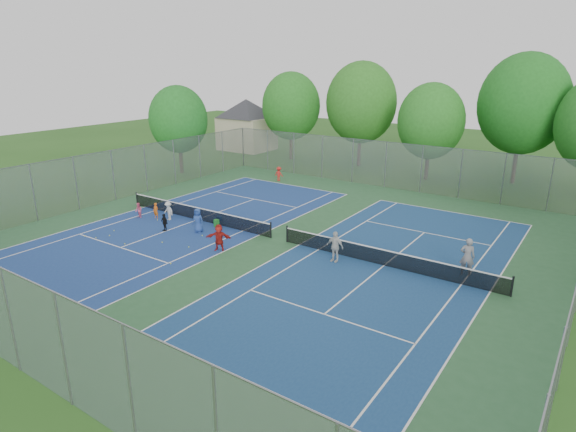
% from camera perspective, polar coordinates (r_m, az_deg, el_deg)
% --- Properties ---
extents(ground, '(120.00, 120.00, 0.00)m').
position_cam_1_polar(ground, '(29.84, -1.09, -2.86)').
color(ground, '#255219').
rests_on(ground, ground).
extents(court_pad, '(32.00, 32.00, 0.01)m').
position_cam_1_polar(court_pad, '(29.84, -1.09, -2.85)').
color(court_pad, '#295732').
rests_on(court_pad, ground).
extents(court_left, '(10.97, 23.77, 0.01)m').
position_cam_1_polar(court_left, '(34.16, -10.69, -0.44)').
color(court_left, navy).
rests_on(court_left, court_pad).
extents(court_right, '(10.97, 23.77, 0.01)m').
position_cam_1_polar(court_right, '(26.67, 11.32, -5.78)').
color(court_right, navy).
rests_on(court_right, court_pad).
extents(net_left, '(12.87, 0.10, 0.91)m').
position_cam_1_polar(net_left, '(34.02, -10.74, 0.26)').
color(net_left, black).
rests_on(net_left, ground).
extents(net_right, '(12.87, 0.10, 0.91)m').
position_cam_1_polar(net_right, '(26.50, 11.37, -4.91)').
color(net_right, black).
rests_on(net_right, ground).
extents(fence_north, '(32.00, 0.10, 4.00)m').
position_cam_1_polar(fence_north, '(42.83, 11.49, 5.96)').
color(fence_north, gray).
rests_on(fence_north, ground).
extents(fence_south, '(32.00, 0.10, 4.00)m').
position_cam_1_polar(fence_south, '(19.54, -30.04, -10.68)').
color(fence_south, gray).
rests_on(fence_south, ground).
extents(fence_west, '(0.10, 32.00, 4.00)m').
position_cam_1_polar(fence_west, '(40.35, -20.00, 4.52)').
color(fence_west, gray).
rests_on(fence_west, ground).
extents(house, '(11.03, 11.03, 7.30)m').
position_cam_1_polar(house, '(60.70, -4.96, 11.77)').
color(house, '#B7A88C').
rests_on(house, ground).
extents(tree_nw, '(6.40, 6.40, 9.58)m').
position_cam_1_polar(tree_nw, '(54.17, 0.36, 12.90)').
color(tree_nw, '#443326').
rests_on(tree_nw, ground).
extents(tree_nl, '(7.20, 7.20, 10.69)m').
position_cam_1_polar(tree_nl, '(50.99, 8.68, 13.13)').
color(tree_nl, '#443326').
rests_on(tree_nl, ground).
extents(tree_nc, '(6.00, 6.00, 8.85)m').
position_cam_1_polar(tree_nc, '(46.25, 16.57, 10.71)').
color(tree_nc, '#443326').
rests_on(tree_nc, ground).
extents(tree_nr, '(7.60, 7.60, 11.42)m').
position_cam_1_polar(tree_nr, '(47.39, 26.13, 11.83)').
color(tree_nr, '#443326').
rests_on(tree_nr, ground).
extents(tree_side_w, '(5.60, 5.60, 8.47)m').
position_cam_1_polar(tree_side_w, '(48.37, -12.88, 11.10)').
color(tree_side_w, '#443326').
rests_on(tree_side_w, ground).
extents(ball_crate, '(0.31, 0.31, 0.27)m').
position_cam_1_polar(ball_crate, '(33.80, -8.18, -0.29)').
color(ball_crate, '#1751AF').
rests_on(ball_crate, ground).
extents(ball_hopper, '(0.30, 0.30, 0.53)m').
position_cam_1_polar(ball_hopper, '(32.39, -8.47, -0.87)').
color(ball_hopper, '#258A2A').
rests_on(ball_hopper, ground).
extents(student_a, '(0.44, 0.33, 1.12)m').
position_cam_1_polar(student_a, '(35.01, -15.39, 0.61)').
color(student_a, '#D35B13').
rests_on(student_a, ground).
extents(student_b, '(0.59, 0.49, 1.10)m').
position_cam_1_polar(student_b, '(35.43, -17.28, 0.62)').
color(student_b, '#E2587B').
rests_on(student_b, ground).
extents(student_c, '(0.89, 0.57, 1.32)m').
position_cam_1_polar(student_c, '(34.40, -13.98, 0.58)').
color(student_c, beige).
rests_on(student_c, ground).
extents(student_d, '(0.72, 0.39, 1.17)m').
position_cam_1_polar(student_d, '(32.25, -14.45, -0.74)').
color(student_d, black).
rests_on(student_d, ground).
extents(student_e, '(0.87, 0.67, 1.59)m').
position_cam_1_polar(student_e, '(31.50, -10.63, -0.51)').
color(student_e, navy).
rests_on(student_e, ground).
extents(student_f, '(1.54, 1.08, 1.60)m').
position_cam_1_polar(student_f, '(28.24, -8.18, -2.54)').
color(student_f, maroon).
rests_on(student_f, ground).
extents(child_far_baseline, '(0.87, 0.51, 1.33)m').
position_cam_1_polar(child_far_baseline, '(44.52, -1.08, 5.01)').
color(child_far_baseline, red).
rests_on(child_far_baseline, ground).
extents(instructor, '(0.82, 0.63, 2.02)m').
position_cam_1_polar(instructor, '(26.38, 20.48, -4.54)').
color(instructor, gray).
rests_on(instructor, ground).
extents(teen_court_b, '(1.04, 0.45, 1.75)m').
position_cam_1_polar(teen_court_b, '(26.53, 5.58, -3.62)').
color(teen_court_b, beige).
rests_on(teen_court_b, ground).
extents(tennis_ball_0, '(0.07, 0.07, 0.07)m').
position_cam_1_polar(tennis_ball_0, '(30.93, -10.13, -2.32)').
color(tennis_ball_0, '#C5E836').
rests_on(tennis_ball_0, ground).
extents(tennis_ball_1, '(0.07, 0.07, 0.07)m').
position_cam_1_polar(tennis_ball_1, '(27.09, -13.74, -5.53)').
color(tennis_ball_1, '#CED631').
rests_on(tennis_ball_1, ground).
extents(tennis_ball_2, '(0.07, 0.07, 0.07)m').
position_cam_1_polar(tennis_ball_2, '(30.32, -14.68, -3.06)').
color(tennis_ball_2, '#C4D030').
rests_on(tennis_ball_2, ground).
extents(tennis_ball_3, '(0.07, 0.07, 0.07)m').
position_cam_1_polar(tennis_ball_3, '(32.96, -22.95, -2.23)').
color(tennis_ball_3, '#C6D832').
rests_on(tennis_ball_3, ground).
extents(tennis_ball_4, '(0.07, 0.07, 0.07)m').
position_cam_1_polar(tennis_ball_4, '(32.39, -21.80, -2.43)').
color(tennis_ball_4, '#B6CD2F').
rests_on(tennis_ball_4, ground).
extents(tennis_ball_5, '(0.07, 0.07, 0.07)m').
position_cam_1_polar(tennis_ball_5, '(34.63, -15.21, -0.48)').
color(tennis_ball_5, gold).
rests_on(tennis_ball_5, ground).
extents(tennis_ball_6, '(0.07, 0.07, 0.07)m').
position_cam_1_polar(tennis_ball_6, '(33.32, -19.92, -1.66)').
color(tennis_ball_6, '#B0C12D').
rests_on(tennis_ball_6, ground).
extents(tennis_ball_7, '(0.07, 0.07, 0.07)m').
position_cam_1_polar(tennis_ball_7, '(29.22, -11.68, -3.64)').
color(tennis_ball_7, '#B1D932').
rests_on(tennis_ball_7, ground).
extents(tennis_ball_8, '(0.07, 0.07, 0.07)m').
position_cam_1_polar(tennis_ball_8, '(30.71, -18.78, -3.17)').
color(tennis_ball_8, yellow).
rests_on(tennis_ball_8, ground).
extents(tennis_ball_9, '(0.07, 0.07, 0.07)m').
position_cam_1_polar(tennis_ball_9, '(32.48, -20.39, -2.21)').
color(tennis_ball_9, '#C9D531').
rests_on(tennis_ball_9, ground).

